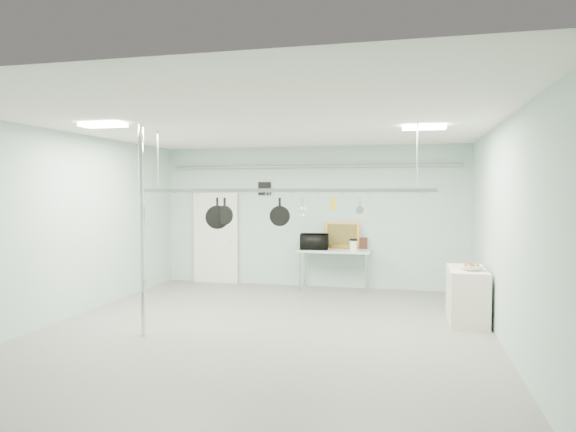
% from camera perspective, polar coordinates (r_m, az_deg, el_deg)
% --- Properties ---
extents(floor, '(8.00, 8.00, 0.00)m').
position_cam_1_polar(floor, '(8.16, -2.84, -12.77)').
color(floor, gray).
rests_on(floor, ground).
extents(ceiling, '(7.00, 8.00, 0.02)m').
position_cam_1_polar(ceiling, '(7.93, -2.89, 10.03)').
color(ceiling, silver).
rests_on(ceiling, back_wall).
extents(back_wall, '(7.00, 0.02, 3.20)m').
position_cam_1_polar(back_wall, '(11.76, 2.56, -0.09)').
color(back_wall, '#A5C7BE').
rests_on(back_wall, floor).
extents(right_wall, '(0.02, 8.00, 3.20)m').
position_cam_1_polar(right_wall, '(7.69, 23.00, -1.83)').
color(right_wall, '#A5C7BE').
rests_on(right_wall, floor).
extents(door, '(1.10, 0.10, 2.20)m').
position_cam_1_polar(door, '(12.39, -8.00, -2.51)').
color(door, silver).
rests_on(door, floor).
extents(wall_vent, '(0.30, 0.04, 0.30)m').
position_cam_1_polar(wall_vent, '(11.98, -2.63, 3.07)').
color(wall_vent, black).
rests_on(wall_vent, back_wall).
extents(conduit_pipe, '(6.60, 0.07, 0.07)m').
position_cam_1_polar(conduit_pipe, '(11.67, 2.49, 5.54)').
color(conduit_pipe, gray).
rests_on(conduit_pipe, back_wall).
extents(chrome_pole, '(0.08, 0.08, 3.20)m').
position_cam_1_polar(chrome_pole, '(7.99, -15.89, -1.55)').
color(chrome_pole, silver).
rests_on(chrome_pole, floor).
extents(prep_table, '(1.60, 0.70, 0.91)m').
position_cam_1_polar(prep_table, '(11.35, 5.17, -4.09)').
color(prep_table, '#A9C7B6').
rests_on(prep_table, floor).
extents(side_cabinet, '(0.60, 1.20, 0.90)m').
position_cam_1_polar(side_cabinet, '(9.17, 19.27, -8.31)').
color(side_cabinet, beige).
rests_on(side_cabinet, floor).
extents(pot_rack, '(4.80, 0.06, 1.00)m').
position_cam_1_polar(pot_rack, '(8.10, -0.92, 3.07)').
color(pot_rack, '#B7B7BC').
rests_on(pot_rack, ceiling).
extents(light_panel_left, '(0.65, 0.30, 0.05)m').
position_cam_1_polar(light_panel_left, '(8.12, -19.86, 9.49)').
color(light_panel_left, white).
rests_on(light_panel_left, ceiling).
extents(light_panel_right, '(0.65, 0.30, 0.05)m').
position_cam_1_polar(light_panel_right, '(8.21, 14.87, 9.48)').
color(light_panel_right, white).
rests_on(light_panel_right, ceiling).
extents(microwave, '(0.66, 0.49, 0.34)m').
position_cam_1_polar(microwave, '(11.35, 2.96, -2.85)').
color(microwave, black).
rests_on(microwave, prep_table).
extents(coffee_canister, '(0.17, 0.17, 0.22)m').
position_cam_1_polar(coffee_canister, '(11.11, 7.27, -3.30)').
color(coffee_canister, white).
rests_on(coffee_canister, prep_table).
extents(painting_large, '(0.78, 0.14, 0.58)m').
position_cam_1_polar(painting_large, '(11.59, 6.03, -2.15)').
color(painting_large, '#C17F33').
rests_on(painting_large, prep_table).
extents(painting_small, '(0.31, 0.11, 0.25)m').
position_cam_1_polar(painting_small, '(11.56, 8.08, -3.00)').
color(painting_small, '#351912').
rests_on(painting_small, prep_table).
extents(fruit_bowl, '(0.43, 0.43, 0.09)m').
position_cam_1_polar(fruit_bowl, '(8.89, 19.76, -5.43)').
color(fruit_bowl, silver).
rests_on(fruit_bowl, side_cabinet).
extents(skillet_left, '(0.38, 0.20, 0.52)m').
position_cam_1_polar(skillet_left, '(8.43, -7.86, 0.29)').
color(skillet_left, black).
rests_on(skillet_left, pot_rack).
extents(skillet_mid, '(0.32, 0.13, 0.43)m').
position_cam_1_polar(skillet_mid, '(8.38, -7.05, 0.58)').
color(skillet_mid, black).
rests_on(skillet_mid, pot_rack).
extents(skillet_right, '(0.33, 0.11, 0.43)m').
position_cam_1_polar(skillet_right, '(8.11, -0.92, 0.55)').
color(skillet_right, black).
rests_on(skillet_right, pot_rack).
extents(whisk, '(0.18, 0.18, 0.30)m').
position_cam_1_polar(whisk, '(8.02, 1.65, 0.96)').
color(whisk, '#B7B7BC').
rests_on(whisk, pot_rack).
extents(grater, '(0.08, 0.02, 0.20)m').
position_cam_1_polar(grater, '(7.94, 5.08, 1.29)').
color(grater, gold).
rests_on(grater, pot_rack).
extents(saucepan, '(0.15, 0.12, 0.23)m').
position_cam_1_polar(saucepan, '(7.89, 7.99, 1.16)').
color(saucepan, '#B8B9BE').
rests_on(saucepan, pot_rack).
extents(fruit_cluster, '(0.24, 0.24, 0.09)m').
position_cam_1_polar(fruit_cluster, '(8.88, 19.76, -5.17)').
color(fruit_cluster, '#A71F0F').
rests_on(fruit_cluster, fruit_bowl).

